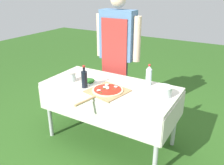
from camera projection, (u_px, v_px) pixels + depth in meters
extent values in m
plane|color=#2D5B1E|center=(110.00, 140.00, 2.90)|extent=(12.00, 12.00, 0.00)
cube|color=beige|center=(110.00, 87.00, 2.63)|extent=(1.48, 0.71, 0.04)
cube|color=beige|center=(92.00, 113.00, 2.41)|extent=(1.48, 0.01, 0.28)
cube|color=beige|center=(125.00, 89.00, 2.98)|extent=(1.48, 0.01, 0.28)
cube|color=beige|center=(60.00, 86.00, 3.04)|extent=(0.01, 0.71, 0.28)
cube|color=beige|center=(174.00, 117.00, 2.34)|extent=(0.01, 0.71, 0.28)
cylinder|color=#B7B7BC|center=(49.00, 111.00, 2.86)|extent=(0.05, 0.05, 0.69)
cylinder|color=#B7B7BC|center=(156.00, 148.00, 2.22)|extent=(0.05, 0.05, 0.69)
cylinder|color=#B7B7BC|center=(79.00, 93.00, 3.32)|extent=(0.05, 0.05, 0.69)
cylinder|color=#B7B7BC|center=(175.00, 119.00, 2.68)|extent=(0.05, 0.05, 0.69)
cylinder|color=#4C4C51|center=(123.00, 89.00, 3.29)|extent=(0.12, 0.12, 0.84)
cylinder|color=#4C4C51|center=(112.00, 86.00, 3.37)|extent=(0.12, 0.12, 0.84)
cube|color=#4C7099|center=(118.00, 35.00, 3.05)|extent=(0.46, 0.20, 0.63)
cube|color=#9E2D28|center=(114.00, 55.00, 3.05)|extent=(0.36, 0.01, 0.91)
cylinder|color=beige|center=(137.00, 39.00, 2.93)|extent=(0.10, 0.10, 0.56)
cylinder|color=beige|center=(100.00, 35.00, 3.18)|extent=(0.10, 0.10, 0.56)
sphere|color=beige|center=(118.00, 0.00, 2.88)|extent=(0.19, 0.19, 0.19)
cube|color=tan|center=(108.00, 91.00, 2.47)|extent=(0.43, 0.43, 0.01)
cylinder|color=tan|center=(86.00, 101.00, 2.26)|extent=(0.07, 0.25, 0.02)
cylinder|color=beige|center=(108.00, 90.00, 2.47)|extent=(0.33, 0.33, 0.01)
cylinder|color=#B22819|center=(108.00, 89.00, 2.46)|extent=(0.29, 0.29, 0.00)
ellipsoid|color=white|center=(116.00, 87.00, 2.50)|extent=(0.05, 0.05, 0.01)
ellipsoid|color=white|center=(108.00, 88.00, 2.46)|extent=(0.04, 0.05, 0.02)
ellipsoid|color=white|center=(107.00, 85.00, 2.55)|extent=(0.04, 0.05, 0.02)
ellipsoid|color=white|center=(105.00, 87.00, 2.49)|extent=(0.05, 0.04, 0.02)
ellipsoid|color=white|center=(98.00, 90.00, 2.41)|extent=(0.04, 0.05, 0.02)
ellipsoid|color=white|center=(108.00, 87.00, 2.50)|extent=(0.04, 0.04, 0.01)
ellipsoid|color=white|center=(108.00, 87.00, 2.48)|extent=(0.04, 0.05, 0.01)
ellipsoid|color=white|center=(104.00, 87.00, 2.50)|extent=(0.03, 0.03, 0.01)
ellipsoid|color=white|center=(100.00, 90.00, 2.42)|extent=(0.04, 0.04, 0.01)
ellipsoid|color=#286B23|center=(104.00, 89.00, 2.46)|extent=(0.04, 0.03, 0.00)
ellipsoid|color=#286B23|center=(113.00, 89.00, 2.45)|extent=(0.03, 0.02, 0.00)
ellipsoid|color=#286B23|center=(101.00, 93.00, 2.38)|extent=(0.02, 0.03, 0.00)
cylinder|color=black|center=(84.00, 80.00, 2.54)|extent=(0.06, 0.06, 0.18)
cylinder|color=black|center=(84.00, 69.00, 2.50)|extent=(0.03, 0.03, 0.05)
cylinder|color=#B22823|center=(84.00, 66.00, 2.49)|extent=(0.03, 0.03, 0.02)
cylinder|color=silver|center=(149.00, 77.00, 2.60)|extent=(0.06, 0.06, 0.18)
cone|color=silver|center=(149.00, 68.00, 2.56)|extent=(0.06, 0.06, 0.04)
cylinder|color=#B22823|center=(149.00, 65.00, 2.55)|extent=(0.03, 0.03, 0.02)
cube|color=silver|center=(89.00, 82.00, 2.70)|extent=(0.16, 0.15, 0.01)
ellipsoid|color=#286B23|center=(89.00, 80.00, 2.69)|extent=(0.13, 0.13, 0.04)
cylinder|color=silver|center=(164.00, 91.00, 2.36)|extent=(0.17, 0.17, 0.10)
cylinder|color=silver|center=(72.00, 77.00, 2.72)|extent=(0.10, 0.10, 0.10)
cylinder|color=#B22819|center=(72.00, 78.00, 2.73)|extent=(0.08, 0.08, 0.07)
cylinder|color=#B7B2A3|center=(71.00, 73.00, 2.70)|extent=(0.10, 0.10, 0.01)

